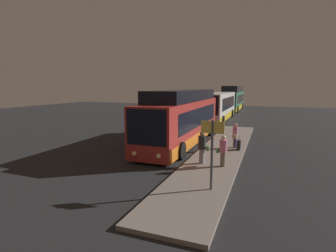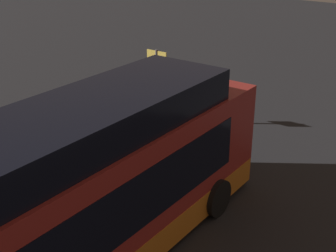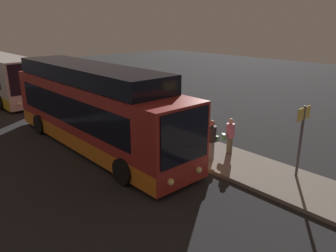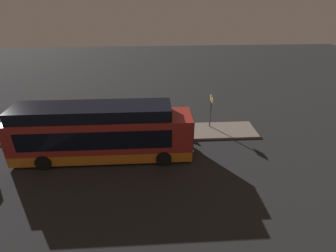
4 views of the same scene
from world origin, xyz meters
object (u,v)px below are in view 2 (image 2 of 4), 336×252
(sign_post, at_px, (157,75))
(bus_lead, at_px, (58,215))
(passenger_boarding, at_px, (101,124))
(passenger_waiting, at_px, (124,132))

(sign_post, bearing_deg, bus_lead, -155.15)
(bus_lead, distance_m, passenger_boarding, 6.31)
(passenger_boarding, xyz_separation_m, sign_post, (3.09, 0.07, 0.91))
(bus_lead, height_order, passenger_waiting, bus_lead)
(passenger_boarding, xyz_separation_m, passenger_waiting, (-0.12, -1.06, 0.07))
(passenger_boarding, relative_size, passenger_waiting, 0.93)
(bus_lead, bearing_deg, passenger_boarding, 36.22)
(passenger_waiting, bearing_deg, passenger_boarding, 77.08)
(passenger_waiting, height_order, sign_post, sign_post)
(bus_lead, bearing_deg, sign_post, 24.85)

